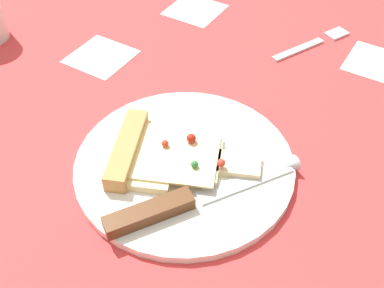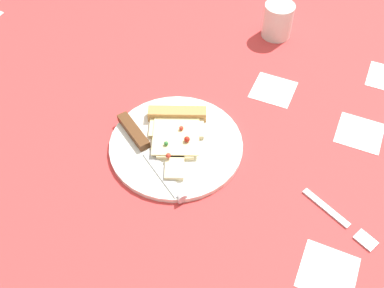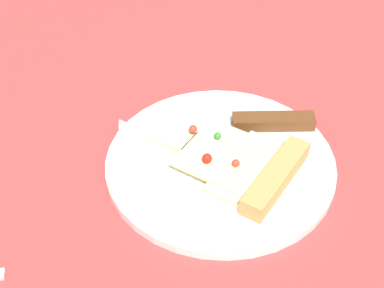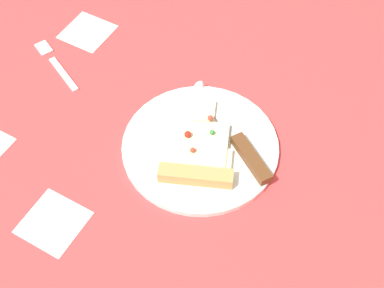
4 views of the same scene
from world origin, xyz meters
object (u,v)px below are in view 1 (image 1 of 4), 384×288
Objects in this scene: pizza_slice at (163,155)px; fork at (315,42)px; plate at (184,165)px; knife at (187,201)px.

pizza_slice is 35.47cm from fork.
plate is 1.25× the size of knife.
pizza_slice is at bearing 177.90° from knife.
knife is at bearing 31.78° from pizza_slice.
plate is at bearing -70.69° from fork.
knife is at bearing -145.58° from plate.
knife reaches higher than plate.
pizza_slice is 1.31× the size of fork.
knife is 1.45× the size of fork.
knife is 39.25cm from fork.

